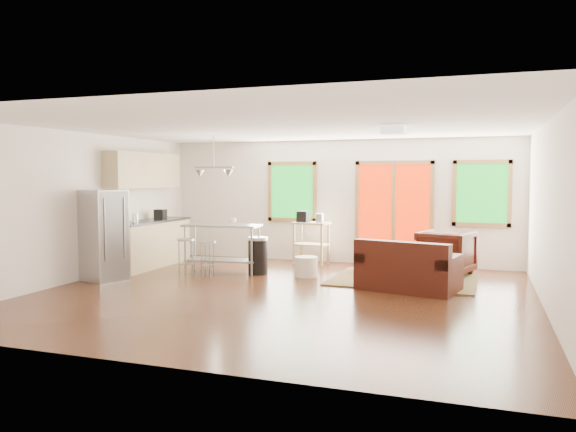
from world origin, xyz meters
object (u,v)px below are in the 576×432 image
(rug, at_px, (403,280))
(kitchen_cart, at_px, (310,228))
(refrigerator, at_px, (104,235))
(coffee_table, at_px, (427,264))
(ottoman, at_px, (372,263))
(armchair, at_px, (446,251))
(loveseat, at_px, (407,270))
(island, at_px, (222,239))

(rug, xyz_separation_m, kitchen_cart, (-2.09, 1.29, 0.74))
(refrigerator, bearing_deg, coffee_table, 36.02)
(ottoman, bearing_deg, rug, -42.06)
(rug, distance_m, armchair, 1.14)
(coffee_table, bearing_deg, armchair, 72.75)
(rug, xyz_separation_m, armchair, (0.67, 0.80, 0.45))
(rug, distance_m, coffee_table, 0.52)
(loveseat, bearing_deg, coffee_table, 86.21)
(coffee_table, distance_m, armchair, 0.89)
(rug, bearing_deg, ottoman, 137.94)
(loveseat, distance_m, coffee_table, 0.83)
(rug, height_order, ottoman, ottoman)
(coffee_table, bearing_deg, loveseat, -106.94)
(ottoman, relative_size, kitchen_cart, 0.51)
(island, bearing_deg, armchair, 14.81)
(loveseat, height_order, ottoman, loveseat)
(coffee_table, height_order, ottoman, coffee_table)
(loveseat, bearing_deg, armchair, 86.05)
(coffee_table, bearing_deg, ottoman, 149.26)
(refrigerator, relative_size, island, 1.07)
(rug, distance_m, kitchen_cart, 2.57)
(armchair, relative_size, refrigerator, 0.58)
(armchair, distance_m, ottoman, 1.39)
(kitchen_cart, bearing_deg, refrigerator, -134.12)
(loveseat, relative_size, island, 1.13)
(rug, relative_size, ottoman, 4.36)
(rug, relative_size, island, 1.64)
(loveseat, bearing_deg, refrigerator, -157.46)
(coffee_table, xyz_separation_m, armchair, (0.26, 0.84, 0.13))
(loveseat, distance_m, island, 3.60)
(refrigerator, height_order, kitchen_cart, refrigerator)
(rug, relative_size, loveseat, 1.46)
(loveseat, bearing_deg, rug, 114.89)
(ottoman, distance_m, refrigerator, 4.91)
(refrigerator, bearing_deg, loveseat, 28.45)
(armchair, distance_m, refrigerator, 6.18)
(loveseat, xyz_separation_m, refrigerator, (-5.14, -0.85, 0.47))
(loveseat, xyz_separation_m, armchair, (0.50, 1.63, 0.14))
(refrigerator, distance_m, kitchen_cart, 4.13)
(loveseat, bearing_deg, kitchen_cart, 150.10)
(loveseat, height_order, refrigerator, refrigerator)
(coffee_table, relative_size, kitchen_cart, 0.93)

